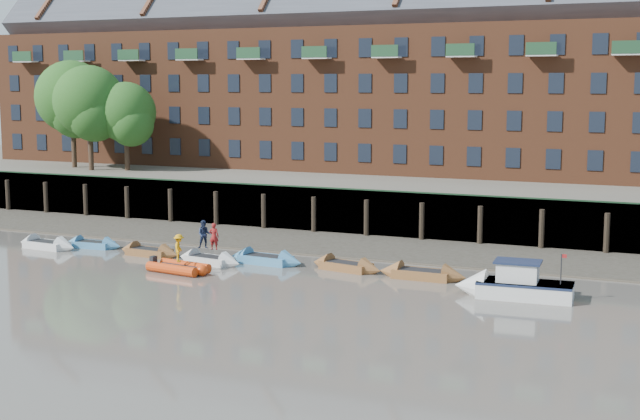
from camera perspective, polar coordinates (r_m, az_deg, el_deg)
The scene contains 19 objects.
ground at distance 43.87m, azimuth -9.61°, elevation -5.98°, with size 220.00×220.00×0.00m, color #625C55.
foreshore at distance 59.40m, azimuth -0.11°, elevation -2.16°, with size 110.00×8.00×0.50m, color #3D382F.
mud_band at distance 56.36m, azimuth -1.49°, elevation -2.72°, with size 110.00×1.60×0.10m, color #4C4336.
river_wall at distance 63.13m, azimuth 1.48°, elevation -0.08°, with size 110.00×1.23×3.30m.
bank_terrace at distance 75.83m, azimuth 5.34°, elevation 1.27°, with size 110.00×28.00×3.20m, color #5E594D.
apartment_terrace at distance 76.27m, azimuth 5.69°, elevation 9.75°, with size 80.60×15.56×20.98m.
tree_cluster at distance 79.76m, azimuth -14.54°, elevation 6.72°, with size 11.76×7.74×9.40m.
rowboat_0 at distance 60.25m, azimuth -17.09°, elevation -2.14°, with size 4.77×1.75×1.36m.
rowboat_1 at distance 59.72m, azimuth -14.33°, elevation -2.15°, with size 4.18×1.46×1.19m.
rowboat_2 at distance 56.25m, azimuth -10.88°, elevation -2.65°, with size 4.49×1.62×1.28m.
rowboat_3 at distance 53.16m, azimuth -7.11°, elevation -3.19°, with size 4.60×1.91×1.29m.
rowboat_4 at distance 52.90m, azimuth -3.50°, elevation -3.18°, with size 4.95×1.80×1.41m.
rowboat_5 at distance 50.97m, azimuth 1.68°, elevation -3.62°, with size 4.75×2.23×1.33m.
rowboat_6 at distance 49.10m, azimuth 6.56°, elevation -4.10°, with size 4.92×1.45×1.43m.
rib_tender at distance 50.94m, azimuth -8.91°, elevation -3.67°, with size 3.81×2.23×0.65m.
motor_launch at distance 45.55m, azimuth 11.78°, elevation -4.72°, with size 5.95×2.32×2.41m.
person_rower_a at distance 52.76m, azimuth -6.80°, elevation -1.68°, with size 0.58×0.38×1.59m, color maroon.
person_rower_b at distance 53.19m, azimuth -7.42°, elevation -1.56°, with size 0.82×0.64×1.69m, color #19233F.
person_rib_crew at distance 50.80m, azimuth -9.02°, elevation -2.42°, with size 1.02×0.59×1.58m, color orange.
Camera 1 is at (23.39, -35.57, 10.60)m, focal length 50.00 mm.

